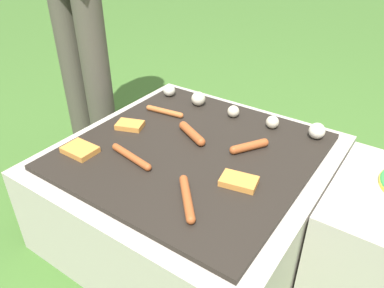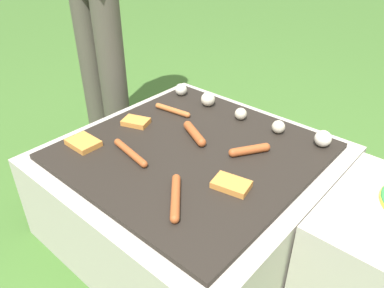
% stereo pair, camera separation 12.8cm
% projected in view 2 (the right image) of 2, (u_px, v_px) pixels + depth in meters
% --- Properties ---
extents(ground_plane, '(14.00, 14.00, 0.00)m').
position_uv_depth(ground_plane, '(192.00, 225.00, 1.49)').
color(ground_plane, '#3D6628').
extents(grill, '(0.89, 0.89, 0.36)m').
position_uv_depth(grill, '(192.00, 190.00, 1.39)').
color(grill, '#B2AA9E').
rests_on(grill, ground_plane).
extents(sausage_front_center, '(0.15, 0.09, 0.03)m').
position_uv_depth(sausage_front_center, '(194.00, 133.00, 1.35)').
color(sausage_front_center, '#A34C23').
rests_on(sausage_front_center, grill).
extents(sausage_mid_left, '(0.14, 0.16, 0.03)m').
position_uv_depth(sausage_mid_left, '(176.00, 197.00, 1.06)').
color(sausage_mid_left, '#A34C23').
rests_on(sausage_mid_left, grill).
extents(sausage_mid_right, '(0.09, 0.13, 0.03)m').
position_uv_depth(sausage_mid_right, '(250.00, 150.00, 1.26)').
color(sausage_mid_right, '#A34C23').
rests_on(sausage_mid_right, grill).
extents(sausage_back_center, '(0.19, 0.05, 0.02)m').
position_uv_depth(sausage_back_center, '(130.00, 153.00, 1.25)').
color(sausage_back_center, '#A34C23').
rests_on(sausage_back_center, grill).
extents(sausage_back_right, '(0.17, 0.04, 0.02)m').
position_uv_depth(sausage_back_right, '(172.00, 110.00, 1.52)').
color(sausage_back_right, '#B7602D').
rests_on(sausage_back_right, grill).
extents(bread_slice_left, '(0.11, 0.08, 0.02)m').
position_uv_depth(bread_slice_left, '(83.00, 143.00, 1.31)').
color(bread_slice_left, '#D18438').
rests_on(bread_slice_left, grill).
extents(bread_slice_center, '(0.12, 0.10, 0.02)m').
position_uv_depth(bread_slice_center, '(136.00, 122.00, 1.44)').
color(bread_slice_center, '#D18438').
rests_on(bread_slice_center, grill).
extents(bread_slice_right, '(0.12, 0.09, 0.02)m').
position_uv_depth(bread_slice_right, '(231.00, 184.00, 1.11)').
color(bread_slice_right, '#D18438').
rests_on(bread_slice_right, grill).
extents(mushroom_row, '(0.71, 0.08, 0.06)m').
position_uv_depth(mushroom_row, '(243.00, 112.00, 1.47)').
color(mushroom_row, silver).
rests_on(mushroom_row, grill).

